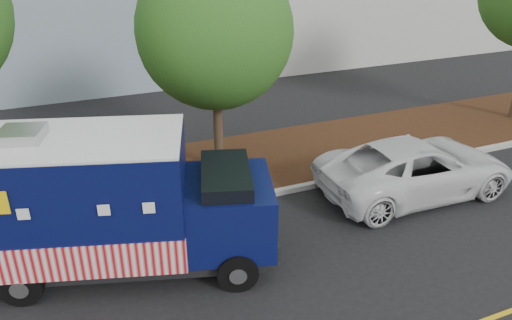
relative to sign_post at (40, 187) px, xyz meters
name	(u,v)px	position (x,y,z in m)	size (l,w,h in m)	color
ground	(196,244)	(3.10, -1.92, -1.20)	(120.00, 120.00, 0.00)	black
curb	(180,212)	(3.10, -0.52, -1.12)	(120.00, 0.18, 0.15)	#9E9E99
mulch_strip	(161,177)	(3.10, 1.58, -1.12)	(120.00, 4.00, 0.15)	black
tree_b	(215,31)	(4.80, 1.32, 2.95)	(4.14, 4.14, 6.23)	#38281C
sign_post	(40,187)	(0.00, 0.00, 0.00)	(0.06, 0.06, 2.40)	#473828
food_truck	(110,207)	(1.33, -2.04, 0.25)	(6.44, 3.87, 3.21)	black
white_car	(416,168)	(9.31, -1.84, -0.44)	(2.51, 5.44, 1.51)	silver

